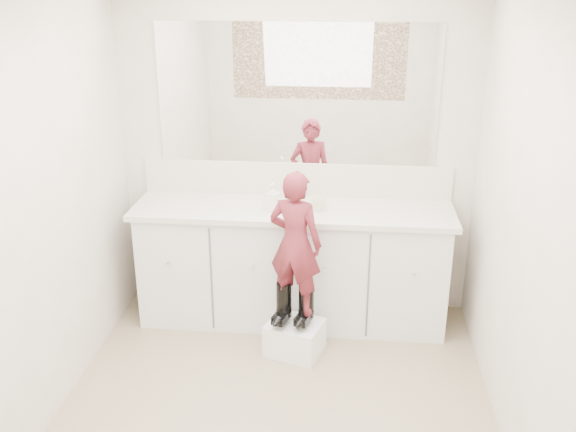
# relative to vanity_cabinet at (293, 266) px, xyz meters

# --- Properties ---
(floor) EXTENTS (3.00, 3.00, 0.00)m
(floor) POSITION_rel_vanity_cabinet_xyz_m (0.00, -1.23, -0.42)
(floor) COLOR #7E6852
(floor) RESTS_ON ground
(wall_back) EXTENTS (2.60, 0.00, 2.60)m
(wall_back) POSITION_rel_vanity_cabinet_xyz_m (0.00, 0.27, 0.77)
(wall_back) COLOR beige
(wall_back) RESTS_ON floor
(wall_front) EXTENTS (2.60, 0.00, 2.60)m
(wall_front) POSITION_rel_vanity_cabinet_xyz_m (0.00, -2.73, 0.77)
(wall_front) COLOR beige
(wall_front) RESTS_ON floor
(wall_left) EXTENTS (0.00, 3.00, 3.00)m
(wall_left) POSITION_rel_vanity_cabinet_xyz_m (-1.30, -1.23, 0.78)
(wall_left) COLOR beige
(wall_left) RESTS_ON floor
(wall_right) EXTENTS (0.00, 3.00, 3.00)m
(wall_right) POSITION_rel_vanity_cabinet_xyz_m (1.30, -1.23, 0.78)
(wall_right) COLOR beige
(wall_right) RESTS_ON floor
(vanity_cabinet) EXTENTS (2.20, 0.55, 0.85)m
(vanity_cabinet) POSITION_rel_vanity_cabinet_xyz_m (0.00, 0.00, 0.00)
(vanity_cabinet) COLOR silver
(vanity_cabinet) RESTS_ON floor
(countertop) EXTENTS (2.28, 0.58, 0.04)m
(countertop) POSITION_rel_vanity_cabinet_xyz_m (0.00, -0.01, 0.45)
(countertop) COLOR beige
(countertop) RESTS_ON vanity_cabinet
(backsplash) EXTENTS (2.28, 0.03, 0.25)m
(backsplash) POSITION_rel_vanity_cabinet_xyz_m (0.00, 0.26, 0.59)
(backsplash) COLOR beige
(backsplash) RESTS_ON countertop
(mirror) EXTENTS (2.00, 0.02, 1.00)m
(mirror) POSITION_rel_vanity_cabinet_xyz_m (0.00, 0.26, 1.22)
(mirror) COLOR white
(mirror) RESTS_ON wall_back
(dot_panel) EXTENTS (2.00, 0.01, 1.20)m
(dot_panel) POSITION_rel_vanity_cabinet_xyz_m (0.00, -2.71, 1.22)
(dot_panel) COLOR #472819
(dot_panel) RESTS_ON wall_front
(faucet) EXTENTS (0.08, 0.08, 0.10)m
(faucet) POSITION_rel_vanity_cabinet_xyz_m (0.00, 0.15, 0.52)
(faucet) COLOR silver
(faucet) RESTS_ON countertop
(cup) EXTENTS (0.13, 0.13, 0.10)m
(cup) POSITION_rel_vanity_cabinet_xyz_m (0.19, -0.04, 0.51)
(cup) COLOR beige
(cup) RESTS_ON countertop
(soap_bottle) EXTENTS (0.12, 0.12, 0.19)m
(soap_bottle) POSITION_rel_vanity_cabinet_xyz_m (-0.14, -0.07, 0.56)
(soap_bottle) COLOR white
(soap_bottle) RESTS_ON countertop
(step_stool) EXTENTS (0.43, 0.39, 0.23)m
(step_stool) POSITION_rel_vanity_cabinet_xyz_m (0.06, -0.48, -0.31)
(step_stool) COLOR white
(step_stool) RESTS_ON floor
(boot_left) EXTENTS (0.16, 0.22, 0.30)m
(boot_left) POSITION_rel_vanity_cabinet_xyz_m (-0.01, -0.48, -0.05)
(boot_left) COLOR black
(boot_left) RESTS_ON step_stool
(boot_right) EXTENTS (0.16, 0.22, 0.30)m
(boot_right) POSITION_rel_vanity_cabinet_xyz_m (0.14, -0.48, -0.05)
(boot_right) COLOR black
(boot_right) RESTS_ON step_stool
(toddler) EXTENTS (0.41, 0.33, 0.98)m
(toddler) POSITION_rel_vanity_cabinet_xyz_m (0.06, -0.48, 0.39)
(toddler) COLOR #AB343E
(toddler) RESTS_ON step_stool
(toothbrush) EXTENTS (0.13, 0.05, 0.06)m
(toothbrush) POSITION_rel_vanity_cabinet_xyz_m (0.13, -0.48, 0.45)
(toothbrush) COLOR #D753A5
(toothbrush) RESTS_ON toddler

